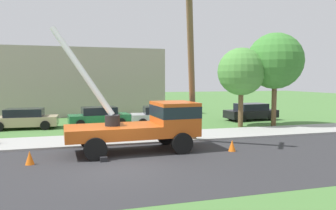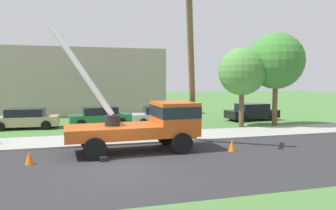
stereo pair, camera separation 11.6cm
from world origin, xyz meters
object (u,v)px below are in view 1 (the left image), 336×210
at_px(parked_sedan_black, 251,112).
at_px(roadside_tree_far, 275,61).
at_px(traffic_cone_curbside, 183,138).
at_px(traffic_cone_behind, 30,158).
at_px(parked_sedan_silver, 160,116).
at_px(leaning_utility_pole, 191,61).
at_px(parked_sedan_green, 99,117).
at_px(utility_truck, 149,122).
at_px(roadside_tree_near, 241,72).
at_px(parked_sedan_tan, 25,119).
at_px(traffic_cone_ahead, 232,146).

bearing_deg(parked_sedan_black, roadside_tree_far, -92.70).
bearing_deg(traffic_cone_curbside, traffic_cone_behind, -160.83).
height_order(traffic_cone_behind, parked_sedan_silver, parked_sedan_silver).
height_order(parked_sedan_black, roadside_tree_far, roadside_tree_far).
bearing_deg(parked_sedan_silver, leaning_utility_pole, -93.13).
height_order(traffic_cone_behind, parked_sedan_black, parked_sedan_black).
xyz_separation_m(parked_sedan_green, parked_sedan_black, (12.62, -0.04, 0.00)).
relative_size(utility_truck, parked_sedan_silver, 1.52).
height_order(parked_sedan_green, roadside_tree_far, roadside_tree_far).
bearing_deg(utility_truck, parked_sedan_silver, 71.79).
height_order(traffic_cone_behind, roadside_tree_far, roadside_tree_far).
height_order(utility_truck, roadside_tree_near, utility_truck).
bearing_deg(utility_truck, parked_sedan_tan, 126.75).
height_order(parked_sedan_black, roadside_tree_near, roadside_tree_near).
distance_m(traffic_cone_curbside, parked_sedan_black, 11.63).
xyz_separation_m(utility_truck, traffic_cone_behind, (-5.27, -1.25, -1.13)).
bearing_deg(traffic_cone_behind, parked_sedan_tan, 98.61).
bearing_deg(parked_sedan_green, utility_truck, -79.24).
bearing_deg(traffic_cone_ahead, roadside_tree_far, 44.71).
height_order(leaning_utility_pole, parked_sedan_black, leaning_utility_pole).
xyz_separation_m(utility_truck, roadside_tree_near, (8.16, 5.88, 2.59)).
bearing_deg(utility_truck, leaning_utility_pole, 12.25).
bearing_deg(traffic_cone_ahead, roadside_tree_near, 58.72).
bearing_deg(roadside_tree_near, parked_sedan_green, 161.96).
bearing_deg(roadside_tree_far, parked_sedan_black, 87.30).
height_order(parked_sedan_green, roadside_tree_near, roadside_tree_near).
distance_m(traffic_cone_behind, parked_sedan_silver, 12.58).
bearing_deg(traffic_cone_curbside, parked_sedan_silver, 85.40).
bearing_deg(utility_truck, parked_sedan_black, 39.78).
xyz_separation_m(traffic_cone_behind, parked_sedan_green, (3.54, 10.35, 0.43)).
relative_size(traffic_cone_curbside, parked_sedan_silver, 0.12).
bearing_deg(roadside_tree_far, parked_sedan_tan, 168.36).
relative_size(leaning_utility_pole, traffic_cone_ahead, 15.37).
bearing_deg(roadside_tree_far, parked_sedan_green, 164.09).
height_order(leaning_utility_pole, parked_sedan_tan, leaning_utility_pole).
height_order(traffic_cone_behind, traffic_cone_curbside, same).
distance_m(parked_sedan_green, roadside_tree_far, 13.58).
relative_size(traffic_cone_ahead, parked_sedan_tan, 0.13).
relative_size(leaning_utility_pole, traffic_cone_behind, 15.37).
xyz_separation_m(traffic_cone_curbside, roadside_tree_near, (5.97, 4.53, 3.72)).
distance_m(leaning_utility_pole, roadside_tree_near, 7.94).
distance_m(utility_truck, parked_sedan_tan, 11.47).
distance_m(parked_sedan_silver, roadside_tree_near, 6.81).
bearing_deg(parked_sedan_silver, roadside_tree_near, -25.11).
relative_size(traffic_cone_curbside, parked_sedan_black, 0.12).
relative_size(traffic_cone_curbside, roadside_tree_near, 0.10).
bearing_deg(roadside_tree_near, leaning_utility_pole, -137.32).
relative_size(leaning_utility_pole, parked_sedan_tan, 1.92).
relative_size(parked_sedan_silver, roadside_tree_near, 0.79).
bearing_deg(traffic_cone_behind, parked_sedan_black, 32.55).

